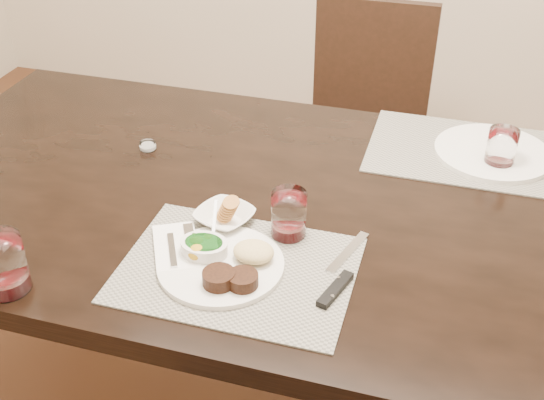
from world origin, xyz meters
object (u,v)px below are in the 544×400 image
(steak_knife, at_px, (338,280))
(far_plate, at_px, (493,152))
(cracker_bowl, at_px, (225,216))
(chair_far, at_px, (364,119))
(dinner_plate, at_px, (226,264))
(wine_glass_near, at_px, (289,216))

(steak_knife, distance_m, far_plate, 0.65)
(cracker_bowl, distance_m, far_plate, 0.72)
(chair_far, xyz_separation_m, dinner_plate, (-0.08, -1.21, 0.26))
(cracker_bowl, distance_m, wine_glass_near, 0.15)
(chair_far, bearing_deg, cracker_bowl, -97.42)
(dinner_plate, height_order, wine_glass_near, wine_glass_near)
(steak_knife, xyz_separation_m, cracker_bowl, (-0.28, 0.12, 0.01))
(steak_knife, distance_m, wine_glass_near, 0.19)
(steak_knife, xyz_separation_m, wine_glass_near, (-0.13, 0.12, 0.04))
(far_plate, bearing_deg, wine_glass_near, -131.05)
(wine_glass_near, bearing_deg, far_plate, 48.95)
(cracker_bowl, relative_size, wine_glass_near, 1.48)
(cracker_bowl, height_order, far_plate, cracker_bowl)
(steak_knife, bearing_deg, dinner_plate, -156.49)
(cracker_bowl, bearing_deg, dinner_plate, -69.40)
(cracker_bowl, bearing_deg, chair_far, 82.58)
(cracker_bowl, bearing_deg, steak_knife, -23.95)
(cracker_bowl, xyz_separation_m, far_plate, (0.55, 0.47, -0.01))
(dinner_plate, distance_m, steak_knife, 0.22)
(chair_far, bearing_deg, wine_glass_near, -89.71)
(dinner_plate, bearing_deg, chair_far, 93.79)
(steak_knife, height_order, wine_glass_near, wine_glass_near)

